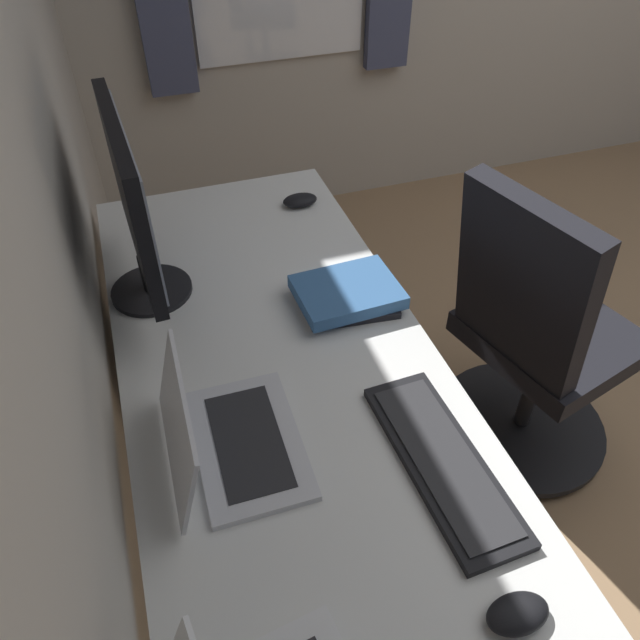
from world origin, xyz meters
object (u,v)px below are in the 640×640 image
mouse_main (518,614)px  book_stack_near (348,294)px  monitor_primary (132,203)px  laptop_leftmost (221,437)px  drawer_pedestal (254,395)px  office_chair (533,346)px  keyboard_main (443,461)px  mouse_spare (300,200)px

mouse_main → book_stack_near: (0.79, -0.02, 0.01)m
monitor_primary → laptop_leftmost: size_ratio=1.55×
drawer_pedestal → office_chair: (-0.17, -0.80, 0.11)m
drawer_pedestal → monitor_primary: bearing=68.1°
mouse_main → book_stack_near: book_stack_near is taller
mouse_main → book_stack_near: size_ratio=0.41×
keyboard_main → mouse_spare: mouse_spare is taller
mouse_spare → book_stack_near: (-0.47, 0.02, 0.01)m
mouse_main → book_stack_near: 0.79m
monitor_primary → mouse_main: monitor_primary is taller
book_stack_near → office_chair: 0.64m
office_chair → mouse_main: bearing=141.4°
monitor_primary → keyboard_main: (-0.69, -0.45, -0.25)m
keyboard_main → monitor_primary: bearing=33.1°
laptop_leftmost → office_chair: (0.28, -0.95, -0.32)m
monitor_primary → book_stack_near: size_ratio=1.98×
keyboard_main → mouse_main: (-0.29, 0.02, 0.01)m
monitor_primary → office_chair: monitor_primary is taller
monitor_primary → drawer_pedestal: bearing=-111.9°
laptop_leftmost → office_chair: size_ratio=0.33×
mouse_main → office_chair: (0.73, -0.58, -0.29)m
mouse_spare → laptop_leftmost: bearing=153.3°
keyboard_main → office_chair: bearing=-52.0°
mouse_main → monitor_primary: bearing=23.6°
laptop_leftmost → mouse_main: (-0.45, -0.36, -0.03)m
laptop_leftmost → monitor_primary: bearing=7.1°
keyboard_main → office_chair: office_chair is taller
book_stack_near → office_chair: size_ratio=0.26×
laptop_leftmost → mouse_spare: (0.81, -0.41, -0.03)m
mouse_spare → office_chair: bearing=-134.4°
drawer_pedestal → laptop_leftmost: 0.64m
drawer_pedestal → mouse_main: 1.01m
mouse_main → office_chair: bearing=-38.6°
laptop_leftmost → book_stack_near: laptop_leftmost is taller
keyboard_main → book_stack_near: size_ratio=1.69×
monitor_primary → mouse_main: size_ratio=4.79×
drawer_pedestal → monitor_primary: size_ratio=1.40×
drawer_pedestal → office_chair: size_ratio=0.72×
laptop_leftmost → mouse_main: bearing=-141.1°
keyboard_main → office_chair: size_ratio=0.44×
keyboard_main → book_stack_near: book_stack_near is taller
drawer_pedestal → laptop_leftmost: laptop_leftmost is taller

